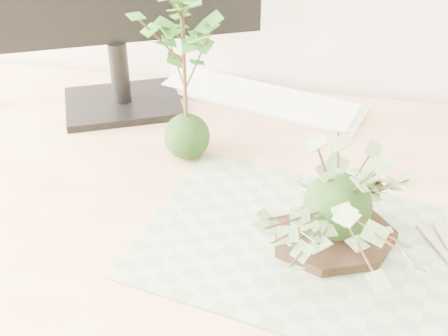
{
  "coord_description": "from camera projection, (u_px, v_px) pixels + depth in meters",
  "views": [
    {
      "loc": [
        0.14,
        0.46,
        1.32
      ],
      "look_at": [
        0.0,
        1.14,
        0.84
      ],
      "focal_mm": 50.0,
      "sensor_mm": 36.0,
      "label": 1
    }
  ],
  "objects": [
    {
      "name": "desk",
      "position": [
        271.0,
        236.0,
        1.02
      ],
      "size": [
        1.6,
        0.7,
        0.74
      ],
      "color": "#D1B183",
      "rests_on": "ground_plane"
    },
    {
      "name": "cutting_mat",
      "position": [
        317.0,
        249.0,
        0.86
      ],
      "size": [
        0.53,
        0.41,
        0.0
      ],
      "primitive_type": "cube",
      "rotation": [
        0.0,
        0.0,
        -0.19
      ],
      "color": "slate",
      "rests_on": "desk"
    },
    {
      "name": "stone_dish",
      "position": [
        333.0,
        237.0,
        0.87
      ],
      "size": [
        0.24,
        0.24,
        0.01
      ],
      "primitive_type": "cylinder",
      "rotation": [
        0.0,
        0.0,
        0.39
      ],
      "color": "black",
      "rests_on": "cutting_mat"
    },
    {
      "name": "ivy_kokedama",
      "position": [
        341.0,
        180.0,
        0.81
      ],
      "size": [
        0.34,
        0.34,
        0.19
      ],
      "rotation": [
        0.0,
        0.0,
        -0.4
      ],
      "color": "black",
      "rests_on": "stone_dish"
    },
    {
      "name": "maple_kokedama",
      "position": [
        183.0,
        30.0,
        0.93
      ],
      "size": [
        0.22,
        0.22,
        0.32
      ],
      "rotation": [
        0.0,
        0.0,
        0.35
      ],
      "color": "black",
      "rests_on": "desk"
    },
    {
      "name": "keyboard",
      "position": [
        259.0,
        98.0,
        1.21
      ],
      "size": [
        0.43,
        0.22,
        0.02
      ],
      "rotation": [
        0.0,
        0.0,
        -0.26
      ],
      "color": "silver",
      "rests_on": "desk"
    }
  ]
}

